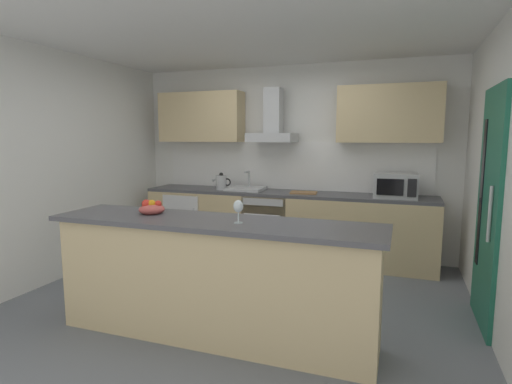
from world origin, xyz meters
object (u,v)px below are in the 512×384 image
range_hood (273,125)px  chopping_board (304,193)px  sink (246,188)px  kettle (221,182)px  refrigerator (190,220)px  oven (269,224)px  fruit_bowl (152,208)px  microwave (396,186)px  wine_glass (238,207)px

range_hood → chopping_board: (0.47, -0.15, -0.88)m
sink → kettle: bearing=-172.7°
refrigerator → range_hood: range_hood is taller
oven → chopping_board: bearing=-2.9°
fruit_bowl → oven: bearing=81.2°
oven → kettle: bearing=-177.2°
oven → microwave: (1.60, -0.03, 0.59)m
refrigerator → chopping_board: 1.75m
fruit_bowl → chopping_board: bearing=69.7°
kettle → chopping_board: bearing=0.5°
microwave → chopping_board: 1.14m
microwave → chopping_board: microwave is taller
kettle → range_hood: range_hood is taller
oven → chopping_board: size_ratio=2.35×
sink → wine_glass: size_ratio=2.81×
sink → range_hood: size_ratio=0.69×
oven → range_hood: bearing=90.0°
sink → wine_glass: sink is taller
wine_glass → chopping_board: 2.34m
fruit_bowl → range_hood: bearing=81.7°
wine_glass → chopping_board: size_ratio=0.52×
microwave → kettle: 2.30m
oven → wine_glass: 2.49m
kettle → wine_glass: wine_glass is taller
oven → sink: 0.58m
kettle → refrigerator: bearing=176.6°
kettle → chopping_board: size_ratio=0.85×
refrigerator → kettle: kettle is taller
microwave → wine_glass: bearing=-115.2°
refrigerator → range_hood: bearing=6.2°
microwave → oven: bearing=179.0°
sink → kettle: (-0.35, -0.04, 0.08)m
refrigerator → chopping_board: size_ratio=2.50×
sink → range_hood: range_hood is taller
kettle → fruit_bowl: size_ratio=1.31×
chopping_board → kettle: bearing=-179.5°
kettle → chopping_board: (1.17, 0.01, -0.09)m
chopping_board → range_hood: bearing=162.1°
sink → oven: bearing=-1.8°
chopping_board → oven: bearing=177.1°
range_hood → microwave: bearing=-5.6°
refrigerator → sink: size_ratio=1.70×
oven → microwave: bearing=-1.0°
sink → chopping_board: size_ratio=1.47×
oven → wine_glass: (0.51, -2.35, 0.64)m
kettle → wine_glass: bearing=-62.6°
microwave → range_hood: bearing=174.4°
oven → range_hood: range_hood is taller
oven → microwave: microwave is taller
kettle → wine_glass: 2.61m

